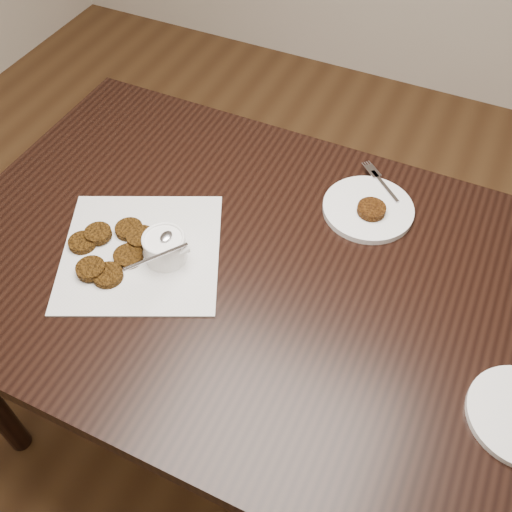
{
  "coord_description": "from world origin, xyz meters",
  "views": [
    {
      "loc": [
        0.33,
        -0.65,
        1.71
      ],
      "look_at": [
        0.01,
        0.03,
        0.8
      ],
      "focal_mm": 40.5,
      "sensor_mm": 36.0,
      "label": 1
    }
  ],
  "objects_px": {
    "napkin": "(141,252)",
    "plate_with_patty": "(369,206)",
    "sauce_ramekin": "(163,237)",
    "table": "(262,358)"
  },
  "relations": [
    {
      "from": "sauce_ramekin",
      "to": "plate_with_patty",
      "type": "distance_m",
      "value": 0.47
    },
    {
      "from": "table",
      "to": "sauce_ramekin",
      "type": "xyz_separation_m",
      "value": [
        -0.2,
        -0.06,
        0.44
      ]
    },
    {
      "from": "table",
      "to": "napkin",
      "type": "xyz_separation_m",
      "value": [
        -0.26,
        -0.07,
        0.38
      ]
    },
    {
      "from": "napkin",
      "to": "plate_with_patty",
      "type": "xyz_separation_m",
      "value": [
        0.41,
        0.33,
        0.01
      ]
    },
    {
      "from": "table",
      "to": "sauce_ramekin",
      "type": "height_order",
      "value": "sauce_ramekin"
    },
    {
      "from": "table",
      "to": "plate_with_patty",
      "type": "distance_m",
      "value": 0.49
    },
    {
      "from": "sauce_ramekin",
      "to": "napkin",
      "type": "bearing_deg",
      "value": -170.93
    },
    {
      "from": "napkin",
      "to": "plate_with_patty",
      "type": "height_order",
      "value": "plate_with_patty"
    },
    {
      "from": "table",
      "to": "sauce_ramekin",
      "type": "distance_m",
      "value": 0.49
    },
    {
      "from": "napkin",
      "to": "sauce_ramekin",
      "type": "bearing_deg",
      "value": 9.07
    }
  ]
}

